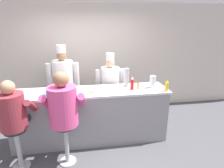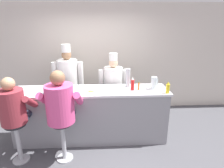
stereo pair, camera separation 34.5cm
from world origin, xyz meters
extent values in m
plane|color=#4C4C51|center=(0.00, 0.00, 0.00)|extent=(20.00, 20.00, 0.00)
cube|color=beige|center=(0.00, 1.77, 1.35)|extent=(10.00, 0.06, 2.70)
cube|color=gray|center=(0.00, 0.33, 0.49)|extent=(2.86, 0.63, 0.99)
cube|color=silver|center=(0.00, 0.33, 1.01)|extent=(2.92, 0.66, 0.04)
cylinder|color=red|center=(0.78, 0.28, 1.13)|extent=(0.06, 0.06, 0.20)
cone|color=white|center=(0.78, 0.28, 1.25)|extent=(0.05, 0.05, 0.05)
cylinder|color=yellow|center=(1.38, 0.09, 1.11)|extent=(0.06, 0.06, 0.16)
cone|color=yellow|center=(1.38, 0.09, 1.22)|extent=(0.05, 0.05, 0.05)
cylinder|color=orange|center=(0.90, 0.29, 1.10)|extent=(0.03, 0.03, 0.14)
cylinder|color=#287F2D|center=(0.90, 0.29, 1.17)|extent=(0.02, 0.02, 0.01)
cylinder|color=silver|center=(1.19, 0.33, 1.14)|extent=(0.11, 0.11, 0.23)
cube|color=silver|center=(1.26, 0.33, 1.16)|extent=(0.01, 0.01, 0.14)
cylinder|color=white|center=(0.02, 0.19, 1.04)|extent=(0.24, 0.24, 0.02)
ellipsoid|color=#E0BC60|center=(0.02, 0.19, 1.06)|extent=(0.11, 0.08, 0.03)
cylinder|color=#4C7FB7|center=(-0.76, 0.20, 1.05)|extent=(0.15, 0.15, 0.05)
cylinder|color=beige|center=(-1.41, 0.24, 1.07)|extent=(0.09, 0.09, 0.08)
torus|color=beige|center=(-1.35, 0.24, 1.07)|extent=(0.06, 0.02, 0.06)
cylinder|color=#B7BABF|center=(0.71, 0.47, 1.20)|extent=(0.09, 0.09, 0.36)
cylinder|color=silver|center=(0.71, 0.47, 1.39)|extent=(0.09, 0.09, 0.01)
cube|color=silver|center=(-0.39, 0.18, 1.10)|extent=(0.12, 0.07, 0.15)
cube|color=black|center=(-0.39, 0.14, 1.10)|extent=(0.07, 0.01, 0.05)
cylinder|color=#B2B5BA|center=(-1.17, -0.28, 0.01)|extent=(0.28, 0.28, 0.02)
cylinder|color=#B2B5BA|center=(-1.17, -0.28, 0.36)|extent=(0.07, 0.07, 0.67)
cylinder|color=#232328|center=(-1.17, -0.28, 0.69)|extent=(0.33, 0.33, 0.05)
cylinder|color=#33384C|center=(-1.27, -0.09, 0.73)|extent=(0.15, 0.39, 0.15)
cylinder|color=#33384C|center=(-1.08, -0.09, 0.73)|extent=(0.15, 0.39, 0.15)
cylinder|color=maroon|center=(-1.17, -0.28, 0.99)|extent=(0.39, 0.39, 0.55)
cylinder|color=maroon|center=(-0.93, -0.17, 1.01)|extent=(0.10, 0.42, 0.33)
sphere|color=tan|center=(-1.17, -0.28, 1.36)|extent=(0.20, 0.20, 0.20)
cylinder|color=#B2B5BA|center=(-0.44, -0.28, 0.01)|extent=(0.28, 0.28, 0.02)
cylinder|color=#B2B5BA|center=(-0.44, -0.28, 0.36)|extent=(0.07, 0.07, 0.67)
cylinder|color=#232328|center=(-0.44, -0.28, 0.69)|extent=(0.33, 0.33, 0.05)
cylinder|color=#33384C|center=(-0.55, -0.06, 0.73)|extent=(0.16, 0.44, 0.16)
cylinder|color=#33384C|center=(-0.33, -0.06, 0.73)|extent=(0.16, 0.44, 0.16)
cylinder|color=#E54C8C|center=(-0.44, -0.28, 1.02)|extent=(0.44, 0.44, 0.62)
cylinder|color=#E54C8C|center=(-0.72, -0.16, 1.05)|extent=(0.11, 0.47, 0.38)
cylinder|color=#E54C8C|center=(-0.17, -0.16, 1.05)|extent=(0.11, 0.47, 0.38)
sphere|color=#8C6647|center=(-0.44, -0.28, 1.44)|extent=(0.22, 0.22, 0.22)
cube|color=#232328|center=(-0.56, 1.16, 0.41)|extent=(0.34, 0.19, 0.82)
cube|color=white|center=(-0.56, 1.11, 0.58)|extent=(0.31, 0.02, 0.49)
cylinder|color=white|center=(-0.56, 1.16, 1.13)|extent=(0.45, 0.45, 0.62)
sphere|color=#8C6647|center=(-0.56, 1.16, 1.55)|extent=(0.21, 0.21, 0.21)
cylinder|color=white|center=(-0.56, 1.16, 1.70)|extent=(0.19, 0.19, 0.17)
cylinder|color=white|center=(-0.85, 1.16, 1.13)|extent=(0.13, 0.13, 0.53)
cylinder|color=white|center=(-0.27, 1.16, 1.13)|extent=(0.13, 0.13, 0.53)
cube|color=#232328|center=(0.46, 0.93, 0.37)|extent=(0.31, 0.17, 0.75)
cube|color=white|center=(0.46, 0.88, 0.52)|extent=(0.28, 0.02, 0.45)
cylinder|color=white|center=(0.46, 0.93, 1.03)|extent=(0.41, 0.41, 0.56)
sphere|color=#DBB28E|center=(0.46, 0.93, 1.41)|extent=(0.19, 0.19, 0.19)
cylinder|color=white|center=(0.46, 0.93, 1.54)|extent=(0.17, 0.17, 0.15)
cylinder|color=white|center=(0.20, 0.93, 1.03)|extent=(0.11, 0.11, 0.48)
cylinder|color=white|center=(0.72, 0.93, 1.03)|extent=(0.11, 0.11, 0.48)
camera|label=1|loc=(-0.12, -2.94, 2.21)|focal=30.00mm
camera|label=2|loc=(0.22, -2.98, 2.21)|focal=30.00mm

